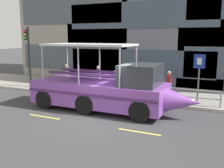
{
  "coord_description": "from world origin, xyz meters",
  "views": [
    {
      "loc": [
        5.46,
        -10.52,
        3.8
      ],
      "look_at": [
        -0.14,
        1.74,
        1.3
      ],
      "focal_mm": 40.9,
      "sensor_mm": 36.0,
      "label": 1
    }
  ],
  "objects": [
    {
      "name": "parking_sign",
      "position": [
        4.04,
        4.07,
        2.01
      ],
      "size": [
        0.6,
        0.12,
        2.69
      ],
      "color": "#4C4F54",
      "rests_on": "sidewalk"
    },
    {
      "name": "curb_guardrail",
      "position": [
        -0.21,
        3.45,
        0.76
      ],
      "size": [
        11.04,
        0.09,
        0.85
      ],
      "color": "gray",
      "rests_on": "sidewalk"
    },
    {
      "name": "pedestrian_near_stern",
      "position": [
        -4.74,
        4.22,
        1.24
      ],
      "size": [
        0.24,
        0.5,
        1.75
      ],
      "color": "#47423D",
      "rests_on": "sidewalk"
    },
    {
      "name": "pedestrian_mid_right",
      "position": [
        -2.51,
        4.72,
        1.2
      ],
      "size": [
        0.42,
        0.33,
        1.69
      ],
      "color": "#47423D",
      "rests_on": "sidewalk"
    },
    {
      "name": "duck_tour_boat",
      "position": [
        -0.15,
        1.2,
        1.09
      ],
      "size": [
        8.89,
        2.65,
        3.44
      ],
      "color": "purple",
      "rests_on": "ground_plane"
    },
    {
      "name": "curb_edge",
      "position": [
        0.0,
        3.11,
        0.09
      ],
      "size": [
        32.0,
        0.18,
        0.18
      ],
      "primitive_type": "cube",
      "color": "#B2ADA3",
      "rests_on": "ground_plane"
    },
    {
      "name": "lane_centreline",
      "position": [
        -0.0,
        -1.15,
        0.0
      ],
      "size": [
        25.8,
        0.12,
        0.01
      ],
      "color": "#DBD64C",
      "rests_on": "ground_plane"
    },
    {
      "name": "ground_plane",
      "position": [
        0.0,
        0.0,
        0.0
      ],
      "size": [
        120.0,
        120.0,
        0.0
      ],
      "primitive_type": "plane",
      "color": "#3D3D3F"
    },
    {
      "name": "traffic_light_pole",
      "position": [
        -7.61,
        3.68,
        2.79
      ],
      "size": [
        0.24,
        0.46,
        4.31
      ],
      "color": "black",
      "rests_on": "sidewalk"
    },
    {
      "name": "pedestrian_mid_left",
      "position": [
        -1.08,
        4.31,
        1.09
      ],
      "size": [
        0.38,
        0.29,
        1.51
      ],
      "color": "black",
      "rests_on": "sidewalk"
    },
    {
      "name": "sidewalk",
      "position": [
        0.0,
        5.6,
        0.09
      ],
      "size": [
        32.0,
        4.8,
        0.18
      ],
      "primitive_type": "cube",
      "color": "gray",
      "rests_on": "ground_plane"
    },
    {
      "name": "pedestrian_near_bow",
      "position": [
        2.33,
        4.43,
        1.17
      ],
      "size": [
        0.29,
        0.44,
        1.65
      ],
      "color": "#47423D",
      "rests_on": "sidewalk"
    }
  ]
}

